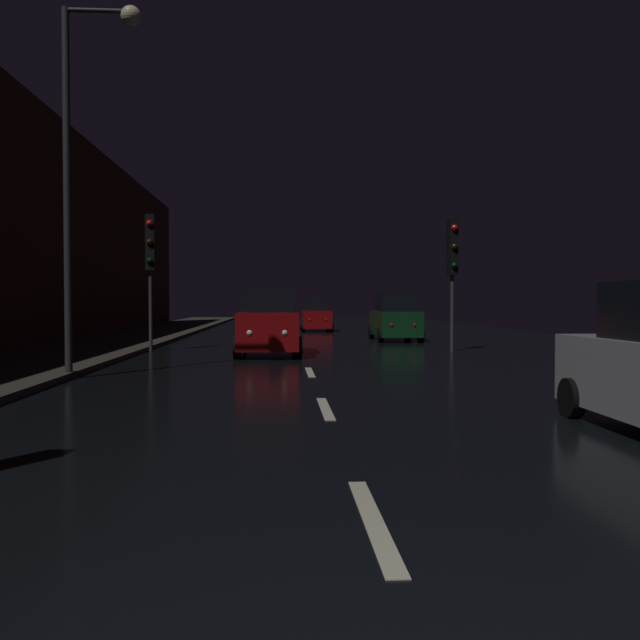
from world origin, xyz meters
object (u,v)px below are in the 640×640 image
(traffic_light_far_left, at_px, (150,252))
(traffic_light_far_right, at_px, (453,256))
(car_distant_taillights, at_px, (316,316))
(streetlamp_overhead, at_px, (86,136))
(car_approaching_headlights, at_px, (268,323))
(car_parked_right_far, at_px, (395,319))

(traffic_light_far_left, xyz_separation_m, traffic_light_far_right, (10.28, -0.75, -0.14))
(traffic_light_far_right, xyz_separation_m, car_distant_taillights, (-3.76, 16.42, -2.34))
(streetlamp_overhead, distance_m, car_distant_taillights, 25.12)
(traffic_light_far_right, height_order, streetlamp_overhead, streetlamp_overhead)
(traffic_light_far_right, distance_m, car_approaching_headlights, 6.66)
(streetlamp_overhead, height_order, car_approaching_headlights, streetlamp_overhead)
(traffic_light_far_right, height_order, car_parked_right_far, traffic_light_far_right)
(traffic_light_far_right, relative_size, car_approaching_headlights, 1.02)
(streetlamp_overhead, xyz_separation_m, car_parked_right_far, (9.25, 14.23, -4.34))
(traffic_light_far_left, distance_m, traffic_light_far_right, 10.31)
(traffic_light_far_right, bearing_deg, traffic_light_far_left, -100.19)
(traffic_light_far_left, relative_size, traffic_light_far_right, 1.04)
(traffic_light_far_left, xyz_separation_m, car_parked_right_far, (9.48, 5.98, -2.43))
(traffic_light_far_left, distance_m, car_distant_taillights, 17.15)
(streetlamp_overhead, relative_size, car_approaching_headlights, 1.84)
(streetlamp_overhead, height_order, car_parked_right_far, streetlamp_overhead)
(car_parked_right_far, bearing_deg, traffic_light_far_right, -173.20)
(car_parked_right_far, bearing_deg, streetlamp_overhead, 146.96)
(traffic_light_far_left, bearing_deg, car_approaching_headlights, 63.80)
(car_approaching_headlights, bearing_deg, traffic_light_far_right, 97.69)
(traffic_light_far_right, distance_m, car_parked_right_far, 7.15)
(traffic_light_far_right, bearing_deg, car_approaching_headlights, -88.34)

